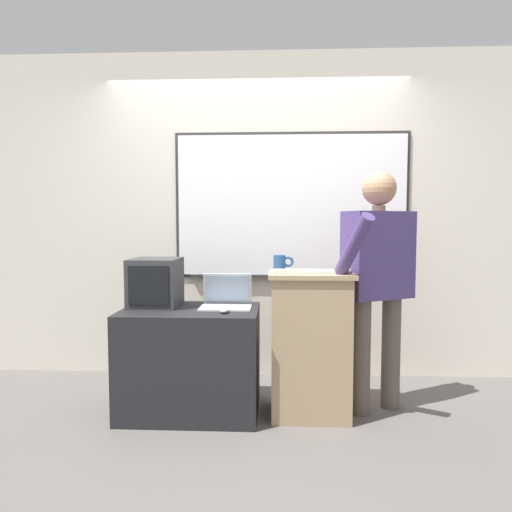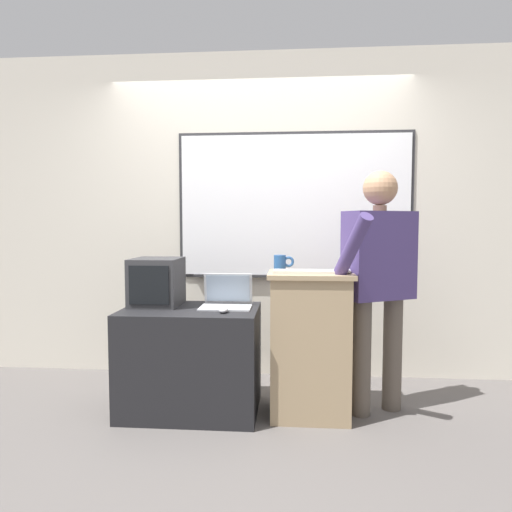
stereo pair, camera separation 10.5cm
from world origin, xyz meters
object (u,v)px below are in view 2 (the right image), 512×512
(laptop, at_px, (227,296))
(coffee_mug, at_px, (281,262))
(side_desk, at_px, (191,360))
(crt_monitor, at_px, (157,282))
(computer_mouse_by_keyboard, at_px, (346,271))
(computer_mouse_by_laptop, at_px, (224,310))
(person_presenter, at_px, (379,273))
(lectern_podium, at_px, (310,344))
(wireless_keyboard, at_px, (307,272))

(laptop, relative_size, coffee_mug, 2.47)
(side_desk, relative_size, crt_monitor, 2.51)
(laptop, distance_m, computer_mouse_by_keyboard, 0.85)
(computer_mouse_by_laptop, xyz_separation_m, computer_mouse_by_keyboard, (0.80, 0.07, 0.26))
(side_desk, distance_m, person_presenter, 1.42)
(lectern_podium, bearing_deg, coffee_mug, 143.95)
(person_presenter, relative_size, crt_monitor, 4.47)
(side_desk, xyz_separation_m, computer_mouse_by_laptop, (0.25, -0.13, 0.38))
(wireless_keyboard, bearing_deg, crt_monitor, 170.88)
(side_desk, distance_m, coffee_mug, 0.92)
(lectern_podium, height_order, coffee_mug, coffee_mug)
(side_desk, bearing_deg, computer_mouse_by_laptop, -28.30)
(computer_mouse_by_laptop, relative_size, computer_mouse_by_keyboard, 1.00)
(wireless_keyboard, xyz_separation_m, computer_mouse_by_laptop, (-0.54, -0.07, -0.25))
(lectern_podium, xyz_separation_m, computer_mouse_by_laptop, (-0.57, -0.12, 0.24))
(person_presenter, xyz_separation_m, laptop, (-1.04, 0.02, -0.18))
(person_presenter, bearing_deg, coffee_mug, 148.24)
(side_desk, xyz_separation_m, computer_mouse_by_keyboard, (1.04, -0.06, 0.63))
(side_desk, bearing_deg, computer_mouse_by_keyboard, -3.49)
(computer_mouse_by_laptop, height_order, crt_monitor, crt_monitor)
(computer_mouse_by_keyboard, height_order, crt_monitor, crt_monitor)
(computer_mouse_by_laptop, height_order, coffee_mug, coffee_mug)
(person_presenter, distance_m, computer_mouse_by_laptop, 1.07)
(wireless_keyboard, height_order, computer_mouse_by_keyboard, computer_mouse_by_keyboard)
(laptop, height_order, wireless_keyboard, wireless_keyboard)
(computer_mouse_by_laptop, bearing_deg, side_desk, 151.70)
(laptop, height_order, computer_mouse_by_keyboard, computer_mouse_by_keyboard)
(person_presenter, bearing_deg, crt_monitor, 152.33)
(wireless_keyboard, xyz_separation_m, crt_monitor, (-1.06, 0.17, -0.10))
(computer_mouse_by_keyboard, distance_m, crt_monitor, 1.32)
(person_presenter, height_order, computer_mouse_by_keyboard, person_presenter)
(computer_mouse_by_laptop, height_order, computer_mouse_by_keyboard, computer_mouse_by_keyboard)
(person_presenter, xyz_separation_m, computer_mouse_by_keyboard, (-0.23, -0.14, 0.03))
(person_presenter, relative_size, computer_mouse_by_laptop, 16.48)
(side_desk, bearing_deg, person_presenter, 3.27)
(lectern_podium, relative_size, laptop, 2.78)
(computer_mouse_by_keyboard, bearing_deg, wireless_keyboard, -179.20)
(coffee_mug, bearing_deg, person_presenter, -5.17)
(wireless_keyboard, bearing_deg, computer_mouse_by_keyboard, 0.80)
(lectern_podium, distance_m, side_desk, 0.83)
(lectern_podium, height_order, computer_mouse_by_laptop, lectern_podium)
(laptop, height_order, coffee_mug, coffee_mug)
(side_desk, bearing_deg, lectern_podium, -0.91)
(computer_mouse_by_keyboard, bearing_deg, person_presenter, 30.52)
(computer_mouse_by_laptop, relative_size, crt_monitor, 0.27)
(lectern_podium, height_order, person_presenter, person_presenter)
(laptop, distance_m, coffee_mug, 0.45)
(laptop, xyz_separation_m, wireless_keyboard, (0.55, -0.16, 0.20))
(laptop, bearing_deg, crt_monitor, 179.40)
(crt_monitor, bearing_deg, computer_mouse_by_laptop, -24.66)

